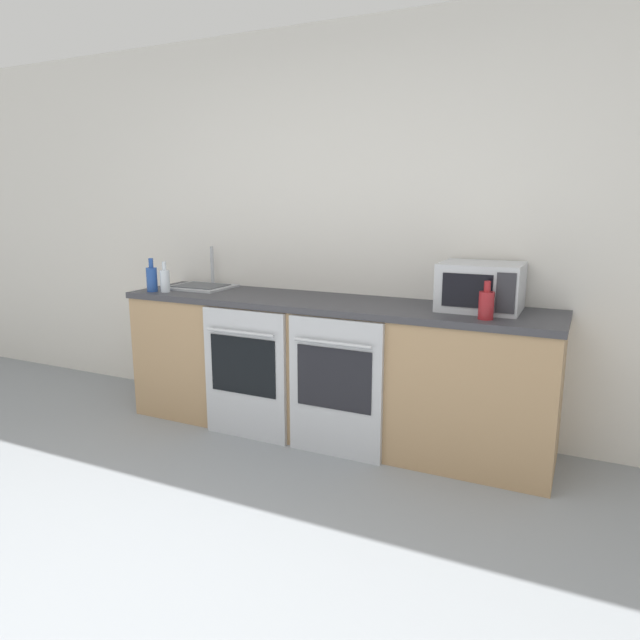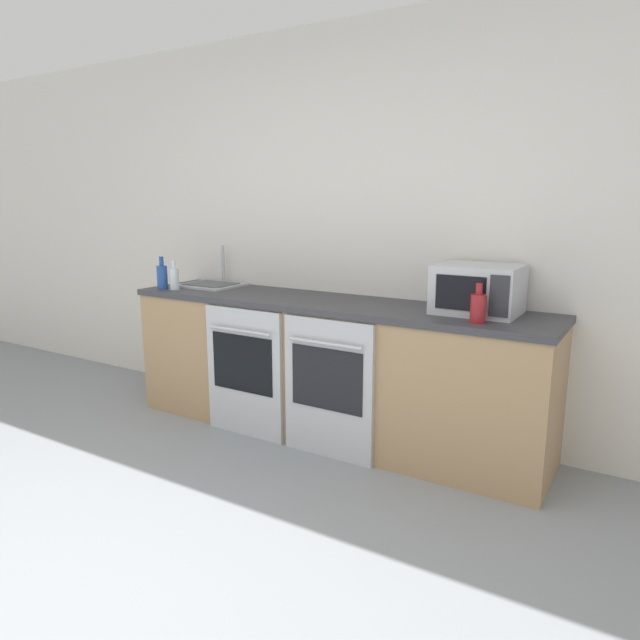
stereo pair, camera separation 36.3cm
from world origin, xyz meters
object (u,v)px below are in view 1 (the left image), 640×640
oven_right (335,388)px  bottle_blue (152,279)px  sink (202,286)px  bottle_red (486,304)px  oven_left (244,374)px  microwave (481,287)px  bottle_clear (165,280)px

oven_right → bottle_blue: size_ratio=3.64×
bottle_blue → sink: 0.36m
bottle_red → oven_left: bearing=-174.3°
microwave → sink: (-1.96, -0.00, -0.12)m
oven_right → sink: (-1.23, 0.40, 0.47)m
microwave → bottle_blue: microwave is taller
bottle_clear → oven_right: bearing=-5.8°
oven_left → bottle_blue: bearing=172.0°
oven_left → sink: size_ratio=1.96×
microwave → bottle_blue: 2.18m
oven_right → bottle_blue: 1.53m
bottle_blue → sink: (0.20, 0.28, -0.07)m
oven_right → bottle_red: 0.98m
microwave → bottle_red: (0.08, -0.26, -0.06)m
oven_right → bottle_blue: (-1.43, 0.11, 0.55)m
oven_right → bottle_red: bearing=10.0°
bottle_blue → oven_right: bearing=-4.5°
oven_right → bottle_blue: bearing=175.5°
bottle_clear → bottle_red: size_ratio=1.02×
microwave → bottle_red: 0.27m
bottle_red → oven_right: bearing=-170.0°
bottle_blue → bottle_clear: size_ratio=1.10×
bottle_blue → bottle_red: 2.24m
oven_left → microwave: 1.53m
oven_left → bottle_blue: (-0.81, 0.11, 0.55)m
oven_left → bottle_clear: (-0.71, 0.13, 0.54)m
sink → oven_right: bearing=-17.9°
oven_left → bottle_clear: 0.90m
bottle_blue → bottle_clear: bearing=12.7°
oven_left → sink: sink is taller
bottle_blue → sink: sink is taller
bottle_clear → bottle_red: bottle_clear is taller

